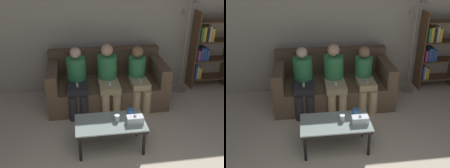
# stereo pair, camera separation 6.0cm
# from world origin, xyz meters

# --- Properties ---
(wall_back) EXTENTS (12.00, 0.06, 2.60)m
(wall_back) POSITION_xyz_m (0.00, 3.48, 1.30)
(wall_back) COLOR #B7B2A3
(wall_back) RESTS_ON ground_plane
(couch) EXTENTS (2.04, 1.00, 0.90)m
(couch) POSITION_xyz_m (0.00, 2.92, 0.33)
(couch) COLOR brown
(couch) RESTS_ON ground_plane
(coffee_table) EXTENTS (0.94, 0.52, 0.43)m
(coffee_table) POSITION_xyz_m (-0.11, 1.57, 0.38)
(coffee_table) COLOR #8C9E99
(coffee_table) RESTS_ON ground_plane
(cup_near_left) EXTENTS (0.08, 0.08, 0.10)m
(cup_near_left) POSITION_xyz_m (0.18, 1.69, 0.48)
(cup_near_left) COLOR #3372BF
(cup_near_left) RESTS_ON coffee_table
(cup_near_right) EXTENTS (0.07, 0.07, 0.09)m
(cup_near_right) POSITION_xyz_m (-0.02, 1.59, 0.47)
(cup_near_right) COLOR silver
(cup_near_right) RESTS_ON coffee_table
(tissue_box) EXTENTS (0.22, 0.12, 0.13)m
(tissue_box) POSITION_xyz_m (0.21, 1.51, 0.48)
(tissue_box) COLOR silver
(tissue_box) RESTS_ON coffee_table
(bookshelf) EXTENTS (0.76, 0.32, 1.52)m
(bookshelf) POSITION_xyz_m (2.03, 3.25, 0.78)
(bookshelf) COLOR brown
(bookshelf) RESTS_ON ground_plane
(standing_lamp) EXTENTS (0.31, 0.26, 1.82)m
(standing_lamp) POSITION_xyz_m (1.51, 3.11, 1.12)
(standing_lamp) COLOR gray
(standing_lamp) RESTS_ON ground_plane
(seated_person_left_end) EXTENTS (0.32, 0.69, 1.09)m
(seated_person_left_end) POSITION_xyz_m (-0.53, 2.68, 0.58)
(seated_person_left_end) COLOR #28282D
(seated_person_left_end) RESTS_ON ground_plane
(seated_person_mid_left) EXTENTS (0.34, 0.73, 1.12)m
(seated_person_mid_left) POSITION_xyz_m (0.00, 2.68, 0.60)
(seated_person_mid_left) COLOR tan
(seated_person_mid_left) RESTS_ON ground_plane
(seated_person_mid_right) EXTENTS (0.31, 0.65, 1.06)m
(seated_person_mid_right) POSITION_xyz_m (0.53, 2.68, 0.56)
(seated_person_mid_right) COLOR tan
(seated_person_mid_right) RESTS_ON ground_plane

